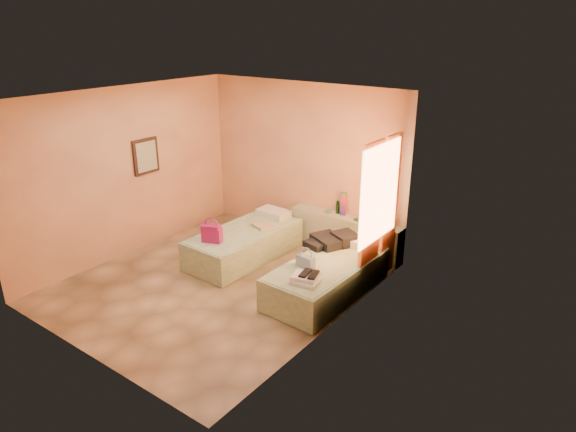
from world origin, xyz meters
name	(u,v)px	position (x,y,z in m)	size (l,w,h in m)	color
ground	(219,283)	(0.00, 0.00, 0.00)	(4.50, 4.50, 0.00)	tan
room_walls	(250,163)	(0.21, 0.57, 1.79)	(4.02, 4.51, 2.81)	#F3B782
headboard_ledge	(345,234)	(0.98, 2.10, 0.33)	(2.05, 0.30, 0.65)	#A9B695
bed_left	(244,244)	(-0.27, 0.91, 0.25)	(0.90, 2.00, 0.50)	beige
bed_right	(327,278)	(1.50, 0.69, 0.25)	(0.90, 2.00, 0.50)	beige
water_bottle	(338,207)	(0.78, 2.16, 0.76)	(0.06, 0.06, 0.22)	#143918
rainbow_box	(344,204)	(0.89, 2.16, 0.85)	(0.09, 0.09, 0.40)	#A61460
small_dish	(328,212)	(0.63, 2.10, 0.67)	(0.12, 0.12, 0.03)	#457E5D
green_book	(360,220)	(1.26, 2.07, 0.67)	(0.18, 0.13, 0.03)	#274933
flower_vase	(390,219)	(1.78, 2.10, 0.80)	(0.23, 0.23, 0.29)	silver
magenta_handbag	(212,233)	(-0.36, 0.26, 0.64)	(0.30, 0.17, 0.28)	#A61460
khaki_garment	(263,226)	(-0.09, 1.18, 0.53)	(0.33, 0.26, 0.06)	tan
clothes_pile	(331,240)	(1.22, 1.24, 0.59)	(0.57, 0.57, 0.17)	black
blue_handbag	(305,262)	(1.33, 0.39, 0.59)	(0.27, 0.12, 0.17)	#3D5D93
towel_stack	(305,279)	(1.59, 0.01, 0.55)	(0.35, 0.30, 0.10)	white
sandal_pair	(309,274)	(1.61, 0.06, 0.61)	(0.19, 0.26, 0.03)	black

